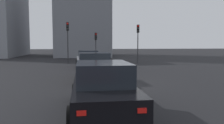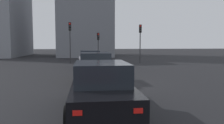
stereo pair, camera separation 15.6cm
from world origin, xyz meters
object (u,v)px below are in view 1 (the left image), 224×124
at_px(car_beige_right_second, 94,67).
at_px(traffic_light_near_right, 138,35).
at_px(car_black_right_third, 102,88).
at_px(traffic_light_near_left, 96,41).
at_px(traffic_light_far_left, 68,34).
at_px(car_silver_right_lead, 88,59).

relative_size(car_beige_right_second, traffic_light_near_right, 1.07).
xyz_separation_m(car_beige_right_second, car_black_right_third, (-6.13, 0.07, -0.02)).
bearing_deg(traffic_light_near_left, car_beige_right_second, -12.23).
relative_size(traffic_light_near_left, traffic_light_far_left, 0.79).
bearing_deg(traffic_light_near_right, traffic_light_near_left, -123.89).
bearing_deg(car_black_right_third, traffic_light_near_right, -17.90).
bearing_deg(traffic_light_near_right, traffic_light_far_left, -84.95).
height_order(car_silver_right_lead, car_beige_right_second, car_beige_right_second).
bearing_deg(car_silver_right_lead, car_black_right_third, 178.14).
bearing_deg(car_black_right_third, car_beige_right_second, -0.44).
xyz_separation_m(traffic_light_near_right, traffic_light_far_left, (-0.00, 7.79, 0.11)).
distance_m(traffic_light_near_left, traffic_light_near_right, 5.83).
xyz_separation_m(car_silver_right_lead, traffic_light_far_left, (4.46, 2.00, 2.45)).
distance_m(car_beige_right_second, traffic_light_far_left, 11.74).
bearing_deg(car_silver_right_lead, car_beige_right_second, 179.09).
relative_size(car_beige_right_second, car_black_right_third, 0.99).
height_order(car_beige_right_second, traffic_light_far_left, traffic_light_far_left).
height_order(car_beige_right_second, traffic_light_near_right, traffic_light_near_right).
distance_m(car_beige_right_second, traffic_light_near_left, 15.08).
xyz_separation_m(car_black_right_third, traffic_light_near_left, (21.06, -1.19, 1.79)).
distance_m(traffic_light_near_left, traffic_light_far_left, 4.94).
bearing_deg(car_beige_right_second, car_silver_right_lead, -0.26).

